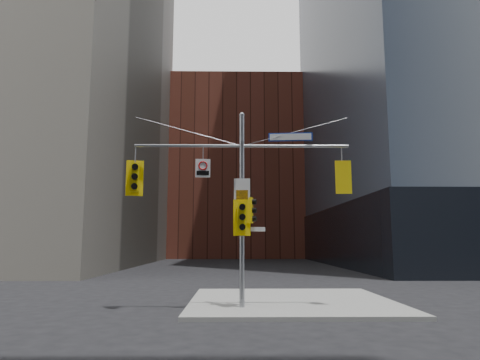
{
  "coord_description": "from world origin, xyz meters",
  "views": [
    {
      "loc": [
        -0.27,
        -13.63,
        2.45
      ],
      "look_at": [
        -0.07,
        2.0,
        4.71
      ],
      "focal_mm": 32.0,
      "sensor_mm": 36.0,
      "label": 1
    }
  ],
  "objects_px": {
    "traffic_light_west_arm": "(135,177)",
    "regulatory_sign_arm": "(203,168)",
    "street_sign_blade": "(290,137)",
    "traffic_light_pole_side": "(251,210)",
    "traffic_light_east_arm": "(342,178)",
    "signal_assembly": "(242,188)",
    "traffic_light_pole_front": "(242,217)"
  },
  "relations": [
    {
      "from": "traffic_light_pole_side",
      "to": "regulatory_sign_arm",
      "type": "bearing_deg",
      "value": 103.42
    },
    {
      "from": "traffic_light_east_arm",
      "to": "regulatory_sign_arm",
      "type": "distance_m",
      "value": 5.2
    },
    {
      "from": "signal_assembly",
      "to": "regulatory_sign_arm",
      "type": "bearing_deg",
      "value": -179.2
    },
    {
      "from": "traffic_light_west_arm",
      "to": "street_sign_blade",
      "type": "distance_m",
      "value": 5.99
    },
    {
      "from": "traffic_light_west_arm",
      "to": "traffic_light_pole_side",
      "type": "distance_m",
      "value": 4.45
    },
    {
      "from": "traffic_light_pole_front",
      "to": "traffic_light_west_arm",
      "type": "bearing_deg",
      "value": 174.43
    },
    {
      "from": "traffic_light_west_arm",
      "to": "traffic_light_pole_side",
      "type": "bearing_deg",
      "value": -13.04
    },
    {
      "from": "street_sign_blade",
      "to": "traffic_light_pole_side",
      "type": "bearing_deg",
      "value": -175.02
    },
    {
      "from": "signal_assembly",
      "to": "traffic_light_west_arm",
      "type": "distance_m",
      "value": 3.98
    },
    {
      "from": "signal_assembly",
      "to": "traffic_light_west_arm",
      "type": "bearing_deg",
      "value": 179.81
    },
    {
      "from": "traffic_light_east_arm",
      "to": "street_sign_blade",
      "type": "relative_size",
      "value": 0.75
    },
    {
      "from": "traffic_light_east_arm",
      "to": "traffic_light_pole_side",
      "type": "relative_size",
      "value": 1.32
    },
    {
      "from": "traffic_light_west_arm",
      "to": "regulatory_sign_arm",
      "type": "distance_m",
      "value": 2.54
    },
    {
      "from": "signal_assembly",
      "to": "traffic_light_east_arm",
      "type": "relative_size",
      "value": 6.5
    },
    {
      "from": "regulatory_sign_arm",
      "to": "traffic_light_west_arm",
      "type": "bearing_deg",
      "value": 175.54
    },
    {
      "from": "signal_assembly",
      "to": "traffic_light_pole_side",
      "type": "xyz_separation_m",
      "value": [
        0.32,
        -0.0,
        -0.83
      ]
    },
    {
      "from": "street_sign_blade",
      "to": "signal_assembly",
      "type": "bearing_deg",
      "value": -175.1
    },
    {
      "from": "traffic_light_pole_side",
      "to": "traffic_light_pole_front",
      "type": "xyz_separation_m",
      "value": [
        -0.32,
        -0.26,
        -0.27
      ]
    },
    {
      "from": "traffic_light_east_arm",
      "to": "traffic_light_pole_side",
      "type": "xyz_separation_m",
      "value": [
        -3.42,
        -0.0,
        -1.21
      ]
    },
    {
      "from": "traffic_light_pole_side",
      "to": "regulatory_sign_arm",
      "type": "distance_m",
      "value": 2.37
    },
    {
      "from": "traffic_light_pole_front",
      "to": "traffic_light_east_arm",
      "type": "bearing_deg",
      "value": 2.58
    },
    {
      "from": "street_sign_blade",
      "to": "regulatory_sign_arm",
      "type": "bearing_deg",
      "value": -174.79
    },
    {
      "from": "traffic_light_pole_front",
      "to": "traffic_light_pole_side",
      "type": "bearing_deg",
      "value": 38.23
    },
    {
      "from": "traffic_light_west_arm",
      "to": "street_sign_blade",
      "type": "height_order",
      "value": "street_sign_blade"
    },
    {
      "from": "traffic_light_pole_front",
      "to": "regulatory_sign_arm",
      "type": "bearing_deg",
      "value": 168.82
    },
    {
      "from": "signal_assembly",
      "to": "traffic_light_pole_front",
      "type": "height_order",
      "value": "signal_assembly"
    },
    {
      "from": "signal_assembly",
      "to": "street_sign_blade",
      "type": "xyz_separation_m",
      "value": [
        1.82,
        0.0,
        1.93
      ]
    },
    {
      "from": "signal_assembly",
      "to": "traffic_light_pole_front",
      "type": "relative_size",
      "value": 6.11
    },
    {
      "from": "traffic_light_west_arm",
      "to": "regulatory_sign_arm",
      "type": "bearing_deg",
      "value": -13.61
    },
    {
      "from": "traffic_light_pole_side",
      "to": "traffic_light_east_arm",
      "type": "bearing_deg",
      "value": -77.14
    },
    {
      "from": "traffic_light_pole_front",
      "to": "street_sign_blade",
      "type": "height_order",
      "value": "street_sign_blade"
    },
    {
      "from": "traffic_light_east_arm",
      "to": "street_sign_blade",
      "type": "bearing_deg",
      "value": 2.49
    }
  ]
}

